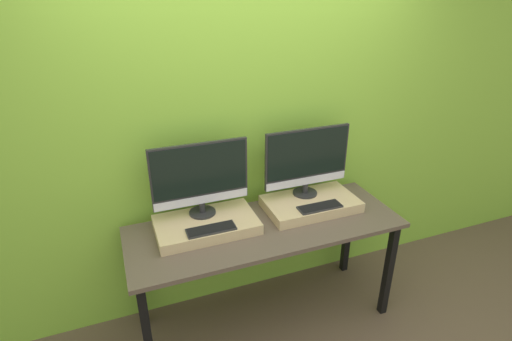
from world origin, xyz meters
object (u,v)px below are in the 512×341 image
(monitor_left, at_px, (200,177))
(monitor_right, at_px, (307,159))
(keyboard_left, at_px, (211,229))
(keyboard_right, at_px, (320,207))

(monitor_left, height_order, monitor_right, same)
(monitor_right, bearing_deg, keyboard_left, -164.12)
(monitor_left, xyz_separation_m, keyboard_right, (0.75, -0.21, -0.26))
(keyboard_right, bearing_deg, keyboard_left, 180.00)
(monitor_right, bearing_deg, monitor_left, 180.00)
(monitor_left, distance_m, keyboard_left, 0.34)
(keyboard_left, xyz_separation_m, monitor_right, (0.75, 0.21, 0.26))
(keyboard_left, relative_size, monitor_right, 0.49)
(monitor_right, relative_size, keyboard_right, 2.05)
(monitor_left, relative_size, monitor_right, 1.00)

